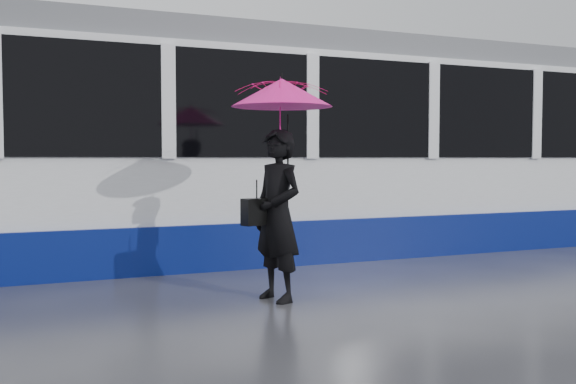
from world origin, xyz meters
name	(u,v)px	position (x,y,z in m)	size (l,w,h in m)	color
ground	(316,284)	(0.00, 0.00, 0.00)	(90.00, 90.00, 0.00)	#2F2F34
rails	(247,254)	(0.00, 2.50, 0.01)	(34.00, 1.51, 0.02)	#3F3D38
tram	(415,149)	(3.04, 2.50, 1.64)	(26.00, 2.56, 3.35)	white
woman	(277,215)	(-0.74, -0.65, 0.89)	(0.65, 0.43, 1.79)	black
umbrella	(282,112)	(-0.69, -0.65, 1.96)	(1.32, 1.32, 1.21)	#F51469
handbag	(257,212)	(-0.96, -0.63, 0.94)	(0.35, 0.23, 0.46)	black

